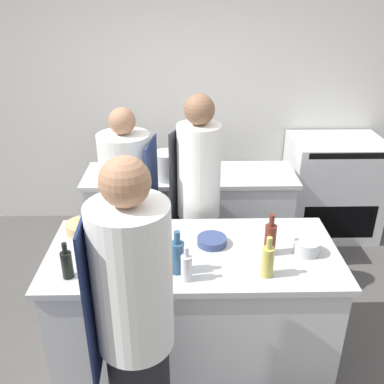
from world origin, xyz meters
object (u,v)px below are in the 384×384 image
(bottle_cooking_oil, at_px, (270,238))
(bottle_sauce, at_px, (67,264))
(bottle_wine, at_px, (161,259))
(chef_at_stove, at_px, (129,209))
(bottle_vinegar, at_px, (186,267))
(bottle_olive_oil, at_px, (268,261))
(bowl_mixing_large, at_px, (83,227))
(bowl_ceramic_blue, at_px, (307,247))
(oven_range, at_px, (332,187))
(bowl_prep_small, at_px, (212,241))
(chef_at_prep_near, at_px, (135,329))
(bottle_water, at_px, (177,256))
(stockpot, at_px, (167,166))
(chef_at_pass_far, at_px, (198,204))

(bottle_cooking_oil, xyz_separation_m, bottle_sauce, (-1.21, -0.22, -0.02))
(bottle_wine, height_order, bottle_sauce, bottle_wine)
(chef_at_stove, height_order, bottle_vinegar, chef_at_stove)
(bottle_olive_oil, bearing_deg, bottle_wine, 176.66)
(bowl_mixing_large, relative_size, bowl_ceramic_blue, 1.39)
(oven_range, xyz_separation_m, bowl_prep_small, (-1.37, -1.65, 0.40))
(chef_at_prep_near, distance_m, bowl_ceramic_blue, 1.21)
(chef_at_stove, bearing_deg, bowl_prep_small, 52.03)
(bottle_sauce, relative_size, bottle_water, 0.84)
(chef_at_prep_near, bearing_deg, bottle_olive_oil, -61.32)
(oven_range, relative_size, chef_at_stove, 0.63)
(chef_at_stove, height_order, bottle_cooking_oil, chef_at_stove)
(bottle_wine, bearing_deg, chef_at_stove, 107.74)
(bowl_ceramic_blue, bearing_deg, stockpot, 127.69)
(bottle_olive_oil, distance_m, bowl_ceramic_blue, 0.37)
(stockpot, bearing_deg, bottle_vinegar, -83.77)
(chef_at_stove, height_order, bowl_prep_small, chef_at_stove)
(bottle_vinegar, xyz_separation_m, bowl_ceramic_blue, (0.76, 0.26, -0.04))
(chef_at_pass_far, bearing_deg, bottle_olive_oil, -136.23)
(bottle_sauce, relative_size, bowl_mixing_large, 1.03)
(chef_at_prep_near, bearing_deg, bottle_wine, -15.24)
(chef_at_pass_far, xyz_separation_m, bottle_olive_oil, (0.37, -0.92, 0.10))
(bottle_water, distance_m, bowl_ceramic_blue, 0.83)
(bottle_water, distance_m, bowl_prep_small, 0.38)
(chef_at_pass_far, xyz_separation_m, stockpot, (-0.26, 0.49, 0.12))
(bottle_cooking_oil, height_order, bowl_prep_small, bottle_cooking_oil)
(bottle_vinegar, distance_m, bottle_cooking_oil, 0.58)
(bottle_cooking_oil, height_order, bowl_ceramic_blue, bottle_cooking_oil)
(stockpot, bearing_deg, bottle_sauce, -110.58)
(bottle_wine, xyz_separation_m, bottle_water, (0.10, 0.01, 0.01))
(bottle_olive_oil, xyz_separation_m, bottle_cooking_oil, (0.06, 0.23, 0.01))
(chef_at_pass_far, bearing_deg, chef_at_stove, 104.99)
(bottle_wine, distance_m, bowl_ceramic_blue, 0.93)
(chef_at_pass_far, bearing_deg, bottle_cooking_oil, -126.55)
(chef_at_stove, xyz_separation_m, bottle_sauce, (-0.23, -0.98, 0.17))
(chef_at_stove, xyz_separation_m, bottle_olive_oil, (0.92, -0.98, 0.18))
(chef_at_prep_near, relative_size, stockpot, 7.35)
(chef_at_pass_far, distance_m, bottle_wine, 0.92)
(bowl_prep_small, bearing_deg, bottle_sauce, -158.71)
(bottle_vinegar, bearing_deg, bowl_ceramic_blue, 18.69)
(chef_at_stove, distance_m, stockpot, 0.56)
(bowl_prep_small, bearing_deg, stockpot, 106.93)
(bottle_water, xyz_separation_m, bowl_mixing_large, (-0.66, 0.47, -0.07))
(chef_at_prep_near, relative_size, bowl_ceramic_blue, 11.22)
(chef_at_prep_near, distance_m, bottle_water, 0.53)
(bowl_prep_small, bearing_deg, chef_at_stove, 133.94)
(oven_range, bearing_deg, stockpot, -161.04)
(chef_at_prep_near, distance_m, bottle_olive_oil, 0.85)
(chef_at_stove, relative_size, stockpot, 6.66)
(bowl_prep_small, height_order, bowl_ceramic_blue, bowl_ceramic_blue)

